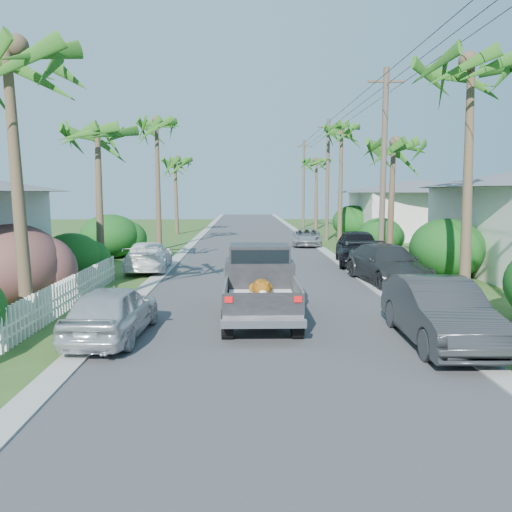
{
  "coord_description": "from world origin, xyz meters",
  "views": [
    {
      "loc": [
        -0.65,
        -9.46,
        3.52
      ],
      "look_at": [
        -0.24,
        7.45,
        1.4
      ],
      "focal_mm": 35.0,
      "sensor_mm": 36.0,
      "label": 1
    }
  ],
  "objects_px": {
    "palm_r_a": "(474,63)",
    "utility_pole_b": "(383,169)",
    "parked_car_rn": "(439,312)",
    "palm_l_b": "(97,130)",
    "house_right_far": "(415,211)",
    "parked_car_ln": "(113,312)",
    "parked_car_rm": "(387,264)",
    "palm_r_b": "(393,143)",
    "parked_car_rd": "(307,237)",
    "palm_l_d": "(175,159)",
    "palm_l_a": "(9,48)",
    "palm_l_c": "(156,121)",
    "parked_car_rf": "(358,248)",
    "pickup_truck": "(260,282)",
    "palm_r_d": "(317,161)",
    "parked_car_lf": "(149,257)",
    "utility_pole_c": "(328,179)",
    "palm_r_c": "(342,127)",
    "utility_pole_d": "(304,183)"
  },
  "relations": [
    {
      "from": "palm_r_d",
      "to": "parked_car_rd",
      "type": "bearing_deg",
      "value": -100.3
    },
    {
      "from": "parked_car_lf",
      "to": "utility_pole_c",
      "type": "relative_size",
      "value": 0.51
    },
    {
      "from": "palm_l_b",
      "to": "parked_car_rm",
      "type": "bearing_deg",
      "value": -10.17
    },
    {
      "from": "parked_car_rf",
      "to": "utility_pole_c",
      "type": "bearing_deg",
      "value": 94.64
    },
    {
      "from": "parked_car_rn",
      "to": "palm_l_a",
      "type": "relative_size",
      "value": 0.56
    },
    {
      "from": "palm_r_d",
      "to": "palm_l_b",
      "type": "bearing_deg",
      "value": -115.41
    },
    {
      "from": "parked_car_lf",
      "to": "palm_l_a",
      "type": "distance_m",
      "value": 12.03
    },
    {
      "from": "parked_car_rd",
      "to": "utility_pole_b",
      "type": "xyz_separation_m",
      "value": [
        2.0,
        -11.05,
        4.02
      ]
    },
    {
      "from": "palm_l_d",
      "to": "utility_pole_b",
      "type": "distance_m",
      "value": 24.31
    },
    {
      "from": "parked_car_rn",
      "to": "palm_l_d",
      "type": "distance_m",
      "value": 34.25
    },
    {
      "from": "pickup_truck",
      "to": "parked_car_ln",
      "type": "distance_m",
      "value": 4.23
    },
    {
      "from": "utility_pole_b",
      "to": "palm_r_b",
      "type": "bearing_deg",
      "value": 63.43
    },
    {
      "from": "parked_car_rf",
      "to": "parked_car_lf",
      "type": "relative_size",
      "value": 1.1
    },
    {
      "from": "parked_car_rm",
      "to": "palm_r_d",
      "type": "xyz_separation_m",
      "value": [
        1.5,
        30.12,
        6.0
      ]
    },
    {
      "from": "parked_car_rn",
      "to": "palm_r_d",
      "type": "relative_size",
      "value": 0.57
    },
    {
      "from": "palm_r_a",
      "to": "utility_pole_b",
      "type": "xyz_separation_m",
      "value": [
        -0.7,
        7.0,
        -2.82
      ]
    },
    {
      "from": "palm_l_a",
      "to": "palm_l_b",
      "type": "height_order",
      "value": "palm_l_a"
    },
    {
      "from": "parked_car_rn",
      "to": "palm_l_b",
      "type": "bearing_deg",
      "value": 138.06
    },
    {
      "from": "pickup_truck",
      "to": "palm_r_d",
      "type": "relative_size",
      "value": 0.64
    },
    {
      "from": "palm_l_a",
      "to": "palm_r_a",
      "type": "xyz_separation_m",
      "value": [
        12.5,
        3.0,
        0.49
      ]
    },
    {
      "from": "palm_l_b",
      "to": "utility_pole_d",
      "type": "relative_size",
      "value": 0.82
    },
    {
      "from": "parked_car_rd",
      "to": "palm_l_d",
      "type": "distance_m",
      "value": 15.35
    },
    {
      "from": "pickup_truck",
      "to": "utility_pole_b",
      "type": "relative_size",
      "value": 0.57
    },
    {
      "from": "parked_car_lf",
      "to": "palm_r_c",
      "type": "distance_m",
      "value": 18.57
    },
    {
      "from": "palm_r_b",
      "to": "house_right_far",
      "type": "xyz_separation_m",
      "value": [
        6.4,
        15.0,
        -3.83
      ]
    },
    {
      "from": "parked_car_rf",
      "to": "utility_pole_c",
      "type": "relative_size",
      "value": 0.56
    },
    {
      "from": "palm_r_d",
      "to": "house_right_far",
      "type": "height_order",
      "value": "palm_r_d"
    },
    {
      "from": "parked_car_rn",
      "to": "palm_l_d",
      "type": "relative_size",
      "value": 0.59
    },
    {
      "from": "palm_r_c",
      "to": "house_right_far",
      "type": "distance_m",
      "value": 9.9
    },
    {
      "from": "palm_l_d",
      "to": "house_right_far",
      "type": "distance_m",
      "value": 20.37
    },
    {
      "from": "parked_car_rf",
      "to": "palm_l_a",
      "type": "bearing_deg",
      "value": -125.75
    },
    {
      "from": "parked_car_rf",
      "to": "parked_car_rd",
      "type": "relative_size",
      "value": 1.22
    },
    {
      "from": "parked_car_rd",
      "to": "palm_r_b",
      "type": "relative_size",
      "value": 0.57
    },
    {
      "from": "palm_l_c",
      "to": "utility_pole_c",
      "type": "xyz_separation_m",
      "value": [
        11.6,
        6.0,
        -3.31
      ]
    },
    {
      "from": "parked_car_lf",
      "to": "palm_r_c",
      "type": "relative_size",
      "value": 0.49
    },
    {
      "from": "pickup_truck",
      "to": "parked_car_lf",
      "type": "distance_m",
      "value": 9.87
    },
    {
      "from": "parked_car_rn",
      "to": "pickup_truck",
      "type": "bearing_deg",
      "value": 148.12
    },
    {
      "from": "pickup_truck",
      "to": "utility_pole_b",
      "type": "xyz_separation_m",
      "value": [
        5.81,
        8.42,
        3.59
      ]
    },
    {
      "from": "palm_r_d",
      "to": "utility_pole_d",
      "type": "height_order",
      "value": "utility_pole_d"
    },
    {
      "from": "parked_car_ln",
      "to": "palm_r_a",
      "type": "xyz_separation_m",
      "value": [
        10.15,
        3.54,
        6.76
      ]
    },
    {
      "from": "parked_car_lf",
      "to": "house_right_far",
      "type": "xyz_separation_m",
      "value": [
        18.0,
        16.8,
        1.46
      ]
    },
    {
      "from": "house_right_far",
      "to": "parked_car_ln",
      "type": "bearing_deg",
      "value": -121.47
    },
    {
      "from": "parked_car_lf",
      "to": "palm_l_d",
      "type": "xyz_separation_m",
      "value": [
        -1.5,
        20.8,
        5.78
      ]
    },
    {
      "from": "pickup_truck",
      "to": "parked_car_rn",
      "type": "relative_size",
      "value": 1.12
    },
    {
      "from": "pickup_truck",
      "to": "parked_car_rf",
      "type": "bearing_deg",
      "value": 63.43
    },
    {
      "from": "parked_car_rm",
      "to": "palm_r_b",
      "type": "distance_m",
      "value": 7.47
    },
    {
      "from": "pickup_truck",
      "to": "palm_r_c",
      "type": "bearing_deg",
      "value": 73.34
    },
    {
      "from": "parked_car_rn",
      "to": "palm_l_c",
      "type": "height_order",
      "value": "palm_l_c"
    },
    {
      "from": "palm_r_a",
      "to": "house_right_far",
      "type": "bearing_deg",
      "value": 74.4
    },
    {
      "from": "palm_l_d",
      "to": "palm_r_b",
      "type": "distance_m",
      "value": 23.08
    }
  ]
}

